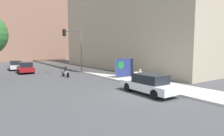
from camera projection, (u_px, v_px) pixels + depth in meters
The scene contains 12 objects.
ground_plane at pixel (138, 95), 11.98m from camera, with size 160.00×160.00×0.00m, color #444447.
sidewalk_curb at pixel (89, 71), 26.40m from camera, with size 3.25×90.00×0.14m, color beige.
building_backdrop_far at pixel (16, 12), 53.71m from camera, with size 52.00×12.00×30.17m.
building_backdrop_right at pixel (127, 3), 30.83m from camera, with size 10.00×32.00×23.01m.
seated_protester at pixel (140, 75), 15.74m from camera, with size 0.95×0.77×1.22m.
pedestrian_behind at pixel (122, 68), 20.98m from camera, with size 0.34×0.34×1.68m.
protest_banner at pixel (125, 67), 19.16m from camera, with size 2.48×0.06×2.02m.
traffic_light_pole at pixel (75, 43), 23.55m from camera, with size 3.22×2.99×5.84m.
parked_car_curbside at pixel (149, 84), 12.20m from camera, with size 1.73×4.29×1.40m.
car_on_road_nearest at pixel (25, 68), 23.86m from camera, with size 1.79×4.12×1.49m.
car_on_road_midblock at pixel (16, 65), 27.99m from camera, with size 1.77×4.70×1.47m.
motorcycle_on_road at pixel (66, 72), 20.42m from camera, with size 0.28×2.12×1.21m.
Camera 1 is at (-7.99, -8.79, 2.97)m, focal length 28.00 mm.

